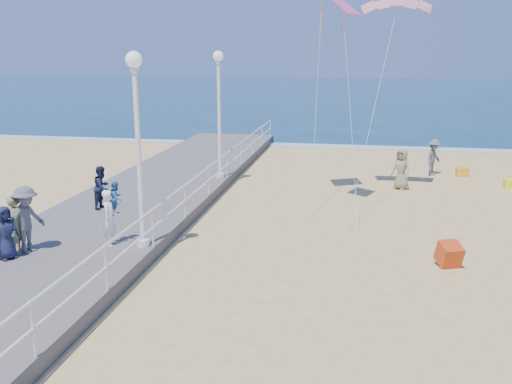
% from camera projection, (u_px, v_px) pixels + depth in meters
% --- Properties ---
extents(ground, '(160.00, 160.00, 0.00)m').
position_uv_depth(ground, '(335.00, 272.00, 15.13)').
color(ground, '#DEBF74').
rests_on(ground, ground).
extents(ocean, '(160.00, 90.00, 0.05)m').
position_uv_depth(ocean, '(357.00, 94.00, 77.17)').
color(ocean, '#0C314D').
rests_on(ocean, ground).
extents(surf_line, '(160.00, 1.20, 0.04)m').
position_uv_depth(surf_line, '(351.00, 147.00, 34.69)').
color(surf_line, white).
rests_on(surf_line, ground).
extents(boardwalk, '(5.00, 44.00, 0.40)m').
position_uv_depth(boardwalk, '(73.00, 248.00, 16.39)').
color(boardwalk, slate).
rests_on(boardwalk, ground).
extents(railing, '(0.05, 42.00, 0.55)m').
position_uv_depth(railing, '(152.00, 218.00, 15.71)').
color(railing, white).
rests_on(railing, boardwalk).
extents(lamp_post_mid, '(0.44, 0.44, 5.32)m').
position_uv_depth(lamp_post_mid, '(137.00, 130.00, 15.18)').
color(lamp_post_mid, white).
rests_on(lamp_post_mid, boardwalk).
extents(lamp_post_far, '(0.44, 0.44, 5.32)m').
position_uv_depth(lamp_post_far, '(219.00, 101.00, 23.77)').
color(lamp_post_far, white).
rests_on(lamp_post_far, boardwalk).
extents(woman_holding_toddler, '(0.39, 0.58, 1.57)m').
position_uv_depth(woman_holding_toddler, '(110.00, 218.00, 15.92)').
color(woman_holding_toddler, white).
rests_on(woman_holding_toddler, boardwalk).
extents(toddler_held, '(0.37, 0.47, 0.95)m').
position_uv_depth(toddler_held, '(116.00, 198.00, 15.91)').
color(toddler_held, '#2D67AA').
rests_on(toddler_held, boardwalk).
extents(spectator_2, '(0.89, 1.29, 1.83)m').
position_uv_depth(spectator_2, '(26.00, 220.00, 15.28)').
color(spectator_2, '#5C5D61').
rests_on(spectator_2, boardwalk).
extents(spectator_4, '(0.75, 0.83, 1.43)m').
position_uv_depth(spectator_4, '(5.00, 233.00, 14.83)').
color(spectator_4, '#1B1F3D').
rests_on(spectator_4, boardwalk).
extents(spectator_6, '(0.49, 0.64, 1.58)m').
position_uv_depth(spectator_6, '(16.00, 225.00, 15.28)').
color(spectator_6, gray).
rests_on(spectator_6, boardwalk).
extents(spectator_7, '(0.62, 0.76, 1.49)m').
position_uv_depth(spectator_7, '(102.00, 187.00, 19.63)').
color(spectator_7, '#181F36').
rests_on(spectator_7, boardwalk).
extents(beach_walker_a, '(1.10, 1.27, 1.70)m').
position_uv_depth(beach_walker_a, '(434.00, 157.00, 26.76)').
color(beach_walker_a, slate).
rests_on(beach_walker_a, ground).
extents(beach_walker_c, '(1.00, 0.94, 1.72)m').
position_uv_depth(beach_walker_c, '(401.00, 169.00, 24.01)').
color(beach_walker_c, gray).
rests_on(beach_walker_c, ground).
extents(box_kite, '(0.76, 0.86, 0.74)m').
position_uv_depth(box_kite, '(449.00, 257.00, 15.44)').
color(box_kite, red).
rests_on(box_kite, ground).
extents(beach_chair_left, '(0.55, 0.55, 0.40)m').
position_uv_depth(beach_chair_left, '(462.00, 172.00, 26.67)').
color(beach_chair_left, '#F4A519').
rests_on(beach_chair_left, ground).
extents(beach_chair_right, '(0.55, 0.55, 0.40)m').
position_uv_depth(beach_chair_right, '(511.00, 184.00, 24.25)').
color(beach_chair_right, '#FFFE1A').
rests_on(beach_chair_right, ground).
extents(kite_parafoil, '(2.66, 0.94, 0.65)m').
position_uv_depth(kite_parafoil, '(397.00, 2.00, 21.52)').
color(kite_parafoil, red).
extents(kite_diamond_pink, '(1.29, 1.42, 0.71)m').
position_uv_depth(kite_diamond_pink, '(343.00, 4.00, 19.22)').
color(kite_diamond_pink, '#D54E92').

